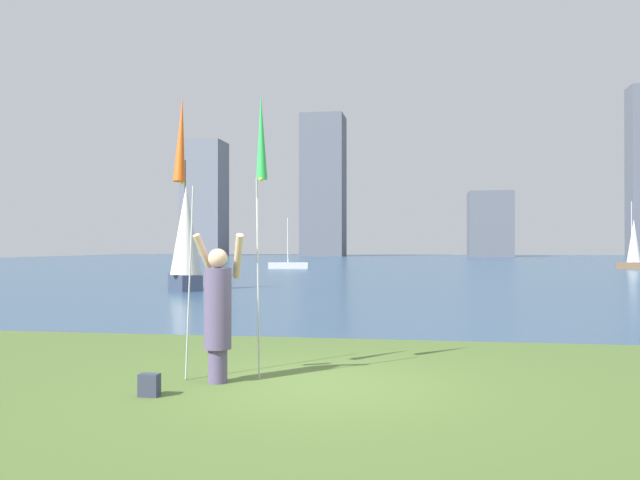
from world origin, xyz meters
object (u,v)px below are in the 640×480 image
at_px(sailboat_3, 633,246).
at_px(bag, 149,385).
at_px(person, 218,309).
at_px(kite_flag_right, 261,144).
at_px(sailboat_7, 186,240).
at_px(sailboat_0, 288,265).
at_px(kite_flag_left, 181,146).

bearing_deg(sailboat_3, bag, -112.50).
distance_m(person, kite_flag_right, 2.37).
relative_size(sailboat_3, sailboat_7, 0.98).
relative_size(bag, sailboat_3, 0.05).
height_order(sailboat_0, sailboat_3, sailboat_3).
relative_size(person, kite_flag_left, 0.52).
xyz_separation_m(kite_flag_left, sailboat_7, (-6.51, 17.30, -1.11)).
distance_m(bag, sailboat_0, 43.51).
bearing_deg(person, kite_flag_left, -163.35).
height_order(sailboat_3, sailboat_7, sailboat_7).
bearing_deg(kite_flag_left, sailboat_7, 110.61).
height_order(kite_flag_left, kite_flag_right, kite_flag_right).
bearing_deg(sailboat_7, person, -67.88).
distance_m(kite_flag_left, kite_flag_right, 1.10).
distance_m(person, sailboat_3, 49.42).
relative_size(kite_flag_right, sailboat_7, 0.74).
xyz_separation_m(kite_flag_right, bag, (-1.07, -1.32, -3.13)).
bearing_deg(kite_flag_right, sailboat_0, 101.50).
bearing_deg(sailboat_0, kite_flag_right, -78.50).
distance_m(kite_flag_right, sailboat_0, 42.51).
bearing_deg(kite_flag_left, sailboat_3, 67.22).
bearing_deg(sailboat_7, kite_flag_right, -65.97).
xyz_separation_m(kite_flag_left, bag, (-0.09, -0.83, -3.06)).
bearing_deg(kite_flag_right, person, -140.08).
bearing_deg(bag, sailboat_3, 67.50).
relative_size(kite_flag_right, sailboat_3, 0.76).
bearing_deg(sailboat_0, kite_flag_left, -79.93).
height_order(person, sailboat_7, sailboat_7).
xyz_separation_m(bag, sailboat_7, (-6.42, 18.13, 1.94)).
bearing_deg(bag, person, 57.60).
relative_size(person, sailboat_0, 0.50).
height_order(person, sailboat_3, sailboat_3).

